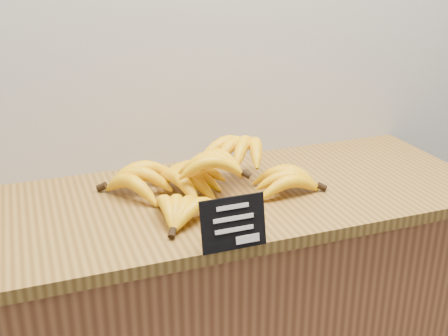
% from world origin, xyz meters
% --- Properties ---
extents(counter_top, '(1.40, 0.54, 0.03)m').
position_xyz_m(counter_top, '(0.15, 2.75, 0.92)').
color(counter_top, olive).
rests_on(counter_top, counter).
extents(chalkboard_sign, '(0.14, 0.03, 0.11)m').
position_xyz_m(chalkboard_sign, '(0.09, 2.49, 0.99)').
color(chalkboard_sign, black).
rests_on(chalkboard_sign, counter_top).
extents(banana_pile, '(0.54, 0.39, 0.12)m').
position_xyz_m(banana_pile, '(0.13, 2.76, 0.98)').
color(banana_pile, yellow).
rests_on(banana_pile, counter_top).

